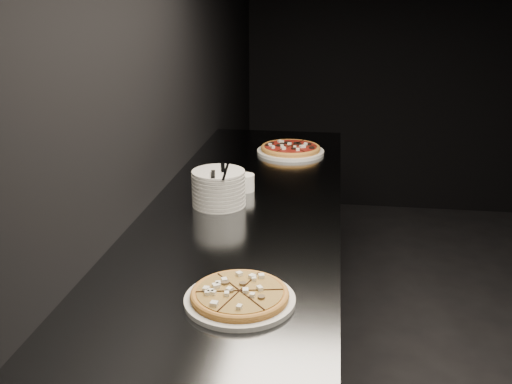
# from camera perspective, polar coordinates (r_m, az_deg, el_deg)

# --- Properties ---
(wall_left) EXTENTS (0.02, 5.00, 2.80)m
(wall_left) POSITION_cam_1_polar(r_m,az_deg,el_deg) (2.24, -10.56, 11.29)
(wall_left) COLOR black
(wall_left) RESTS_ON floor
(counter) EXTENTS (0.74, 2.44, 0.92)m
(counter) POSITION_cam_1_polar(r_m,az_deg,el_deg) (2.47, -0.86, -10.86)
(counter) COLOR #56595D
(counter) RESTS_ON floor
(pizza_mushroom) EXTENTS (0.31, 0.31, 0.03)m
(pizza_mushroom) POSITION_cam_1_polar(r_m,az_deg,el_deg) (1.54, -1.63, -10.35)
(pizza_mushroom) COLOR silver
(pizza_mushroom) RESTS_ON counter
(pizza_tomato) EXTENTS (0.34, 0.34, 0.04)m
(pizza_tomato) POSITION_cam_1_polar(r_m,az_deg,el_deg) (2.94, 3.47, 4.30)
(pizza_tomato) COLOR silver
(pizza_tomato) RESTS_ON counter
(plate_stack) EXTENTS (0.20, 0.20, 0.14)m
(plate_stack) POSITION_cam_1_polar(r_m,az_deg,el_deg) (2.20, -3.75, 0.41)
(plate_stack) COLOR silver
(plate_stack) RESTS_ON counter
(cutlery) EXTENTS (0.07, 0.22, 0.01)m
(cutlery) POSITION_cam_1_polar(r_m,az_deg,el_deg) (2.16, -3.67, 2.06)
(cutlery) COLOR #ADAFB4
(cutlery) RESTS_ON plate_stack
(ramekin) EXTENTS (0.08, 0.08, 0.07)m
(ramekin) POSITION_cam_1_polar(r_m,az_deg,el_deg) (2.36, -1.13, 0.99)
(ramekin) COLOR white
(ramekin) RESTS_ON counter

